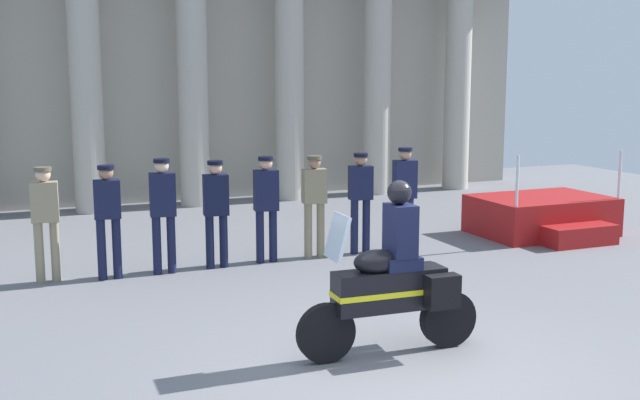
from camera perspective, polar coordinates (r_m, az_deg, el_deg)
ground_plane at (r=8.26m, az=6.61°, el=-12.24°), size 28.00×28.00×0.00m
colonnade_backdrop at (r=18.60m, az=-9.69°, el=10.67°), size 18.11×1.53×6.71m
reviewing_stand at (r=15.31m, az=15.94°, el=-1.17°), size 2.44×2.17×1.61m
officer_in_row_0 at (r=11.97m, az=-19.33°, el=-1.00°), size 0.40×0.26×1.68m
officer_in_row_1 at (r=11.85m, az=-15.16°, el=-0.87°), size 0.40×0.26×1.69m
officer_in_row_2 at (r=11.99m, az=-11.34°, el=-0.45°), size 0.40×0.26×1.75m
officer_in_row_3 at (r=12.21m, az=-7.56°, el=-0.38°), size 0.40×0.26×1.68m
officer_in_row_4 at (r=12.50m, az=-3.93°, el=-0.03°), size 0.40×0.26×1.71m
officer_in_row_5 at (r=12.79m, az=-0.41°, el=0.17°), size 0.40×0.26×1.69m
officer_in_row_6 at (r=13.12m, az=2.96°, el=0.42°), size 0.40×0.26×1.70m
officer_in_row_7 at (r=13.45m, az=6.17°, el=0.75°), size 0.40×0.26×1.76m
motorcycle_with_rider at (r=8.49m, az=5.50°, el=-5.97°), size 2.09×0.71×1.90m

